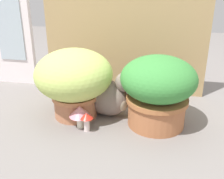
{
  "coord_description": "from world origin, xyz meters",
  "views": [
    {
      "loc": [
        0.33,
        -1.32,
        0.76
      ],
      "look_at": [
        0.04,
        0.05,
        0.18
      ],
      "focal_mm": 42.76,
      "sensor_mm": 36.0,
      "label": 1
    }
  ],
  "objects_px": {
    "leafy_planter": "(158,89)",
    "mushroom_ornament_red": "(87,119)",
    "grass_planter": "(74,79)",
    "cat": "(110,96)",
    "mushroom_ornament_pink": "(80,112)"
  },
  "relations": [
    {
      "from": "leafy_planter",
      "to": "mushroom_ornament_red",
      "type": "distance_m",
      "value": 0.41
    },
    {
      "from": "grass_planter",
      "to": "mushroom_ornament_red",
      "type": "relative_size",
      "value": 4.22
    },
    {
      "from": "grass_planter",
      "to": "cat",
      "type": "xyz_separation_m",
      "value": [
        0.2,
        0.05,
        -0.11
      ]
    },
    {
      "from": "mushroom_ornament_red",
      "to": "leafy_planter",
      "type": "bearing_deg",
      "value": 22.71
    },
    {
      "from": "cat",
      "to": "grass_planter",
      "type": "bearing_deg",
      "value": -166.64
    },
    {
      "from": "cat",
      "to": "mushroom_ornament_red",
      "type": "relative_size",
      "value": 3.54
    },
    {
      "from": "grass_planter",
      "to": "mushroom_ornament_pink",
      "type": "relative_size",
      "value": 3.39
    },
    {
      "from": "leafy_planter",
      "to": "mushroom_ornament_pink",
      "type": "height_order",
      "value": "leafy_planter"
    },
    {
      "from": "grass_planter",
      "to": "leafy_planter",
      "type": "distance_m",
      "value": 0.48
    },
    {
      "from": "leafy_planter",
      "to": "cat",
      "type": "xyz_separation_m",
      "value": [
        -0.28,
        0.06,
        -0.09
      ]
    },
    {
      "from": "grass_planter",
      "to": "cat",
      "type": "distance_m",
      "value": 0.23
    },
    {
      "from": "grass_planter",
      "to": "cat",
      "type": "bearing_deg",
      "value": 13.36
    },
    {
      "from": "grass_planter",
      "to": "cat",
      "type": "relative_size",
      "value": 1.19
    },
    {
      "from": "cat",
      "to": "mushroom_ornament_red",
      "type": "distance_m",
      "value": 0.23
    },
    {
      "from": "mushroom_ornament_red",
      "to": "mushroom_ornament_pink",
      "type": "xyz_separation_m",
      "value": [
        -0.05,
        0.03,
        0.02
      ]
    }
  ]
}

